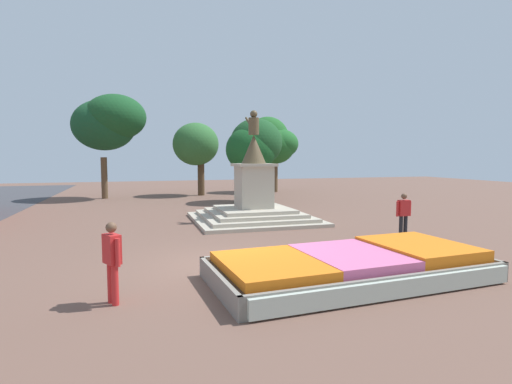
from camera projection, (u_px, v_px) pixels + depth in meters
name	position (u px, v px, depth m)	size (l,w,h in m)	color
ground_plane	(223.00, 265.00, 10.31)	(76.48, 76.48, 0.00)	brown
flower_planter	(354.00, 266.00, 9.06)	(6.49, 3.40, 0.68)	#38281C
statue_monument	(254.00, 201.00, 17.38)	(5.14, 5.14, 4.77)	#B0A692
pedestrian_with_handbag	(404.00, 213.00, 13.67)	(0.57, 0.23, 1.54)	black
pedestrian_near_planter	(112.00, 257.00, 7.47)	(0.37, 0.52, 1.57)	red
park_tree_far_left	(197.00, 144.00, 28.81)	(3.30, 3.49, 5.26)	#4C3823
park_tree_behind_statue	(109.00, 122.00, 26.27)	(4.77, 4.51, 6.87)	brown
park_tree_far_right	(273.00, 142.00, 31.41)	(3.91, 4.05, 5.97)	brown
park_tree_street_side	(254.00, 146.00, 24.41)	(3.59, 3.49, 5.15)	#4C3823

